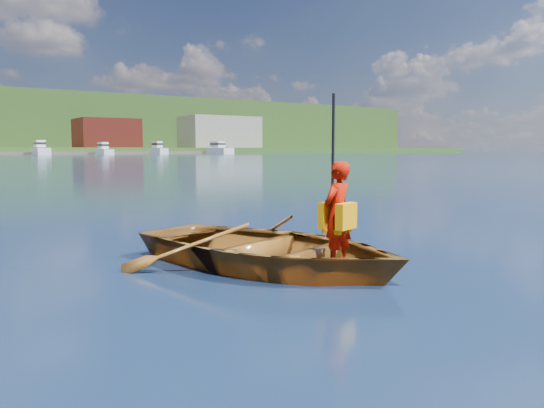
{
  "coord_description": "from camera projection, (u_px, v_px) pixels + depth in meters",
  "views": [
    {
      "loc": [
        -2.23,
        -5.4,
        1.46
      ],
      "look_at": [
        1.3,
        0.1,
        0.78
      ],
      "focal_mm": 35.0,
      "sensor_mm": 36.0,
      "label": 1
    }
  ],
  "objects": [
    {
      "name": "ground",
      "position": [
        178.0,
        282.0,
        5.86
      ],
      "size": [
        600.0,
        600.0,
        0.0
      ],
      "color": "#101E3F",
      "rests_on": "ground"
    },
    {
      "name": "rowboat",
      "position": [
        267.0,
        249.0,
        6.58
      ],
      "size": [
        3.76,
        4.37,
        0.76
      ],
      "color": "brown",
      "rests_on": "ground"
    },
    {
      "name": "child_paddler",
      "position": [
        337.0,
        214.0,
        6.12
      ],
      "size": [
        0.52,
        0.44,
        2.01
      ],
      "color": "#AB1001",
      "rests_on": "ground"
    },
    {
      "name": "hillside_trees",
      "position": [
        16.0,
        110.0,
        214.16
      ],
      "size": [
        294.5,
        85.53,
        26.76
      ],
      "color": "#382314",
      "rests_on": "ground"
    }
  ]
}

